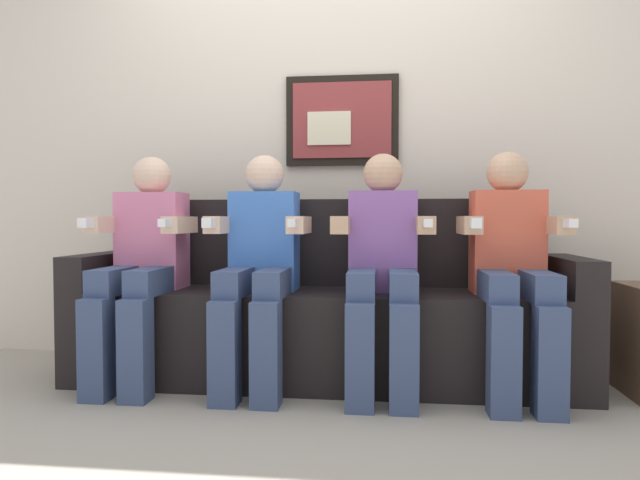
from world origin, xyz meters
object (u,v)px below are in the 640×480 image
at_px(person_leftmost, 142,259).
at_px(person_left_center, 259,260).
at_px(person_right_center, 383,261).
at_px(couch, 324,316).
at_px(person_rightmost, 512,262).

relative_size(person_leftmost, person_left_center, 1.00).
height_order(person_left_center, person_right_center, same).
bearing_deg(couch, person_leftmost, -168.98).
bearing_deg(person_right_center, person_rightmost, -0.05).
xyz_separation_m(couch, person_leftmost, (-0.87, -0.17, 0.29)).
xyz_separation_m(person_leftmost, person_right_center, (1.16, 0.00, -0.00)).
bearing_deg(person_leftmost, person_left_center, 0.00).
distance_m(person_right_center, person_rightmost, 0.58).
bearing_deg(person_leftmost, person_right_center, 0.02).
distance_m(person_left_center, person_right_center, 0.58).
xyz_separation_m(person_right_center, person_rightmost, (0.58, -0.00, 0.00)).
relative_size(couch, person_rightmost, 2.21).
distance_m(couch, person_right_center, 0.45).
bearing_deg(person_left_center, person_rightmost, 0.00).
bearing_deg(person_left_center, couch, 30.29).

